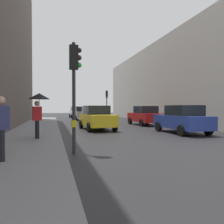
{
  "coord_description": "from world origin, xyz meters",
  "views": [
    {
      "loc": [
        -5.74,
        -7.91,
        1.61
      ],
      "look_at": [
        -1.88,
        6.36,
        1.32
      ],
      "focal_mm": 35.2,
      "sensor_mm": 36.0,
      "label": 1
    }
  ],
  "objects": [
    {
      "name": "car_green_estate",
      "position": [
        -2.02,
        14.07,
        0.88
      ],
      "size": [
        2.15,
        4.27,
        1.76
      ],
      "color": "#2D6038",
      "rests_on": "ground"
    },
    {
      "name": "car_silver_hatchback",
      "position": [
        -2.11,
        20.49,
        0.88
      ],
      "size": [
        2.12,
        4.25,
        1.76
      ],
      "color": "#BCBCC1",
      "rests_on": "ground"
    },
    {
      "name": "traffic_light_near_left",
      "position": [
        -4.99,
        -0.1,
        2.69
      ],
      "size": [
        0.43,
        0.25,
        3.9
      ],
      "color": "#2D2D2D",
      "rests_on": "ground"
    },
    {
      "name": "car_red_sedan",
      "position": [
        2.49,
        10.9,
        0.88
      ],
      "size": [
        2.11,
        4.25,
        1.76
      ],
      "color": "red",
      "rests_on": "ground"
    },
    {
      "name": "building_facade_right",
      "position": [
        11.32,
        15.23,
        4.5
      ],
      "size": [
        12.0,
        33.9,
        8.99
      ],
      "primitive_type": "cube",
      "color": "#B2ADA3",
      "rests_on": "ground"
    },
    {
      "name": "car_blue_van",
      "position": [
        2.12,
        4.24,
        0.88
      ],
      "size": [
        2.06,
        4.22,
        1.76
      ],
      "color": "navy",
      "rests_on": "ground"
    },
    {
      "name": "car_white_compact",
      "position": [
        -2.07,
        27.67,
        0.88
      ],
      "size": [
        2.13,
        4.26,
        1.76
      ],
      "color": "silver",
      "rests_on": "ground"
    },
    {
      "name": "traffic_light_far_median",
      "position": [
        0.84,
        18.93,
        2.63
      ],
      "size": [
        0.25,
        0.43,
        3.82
      ],
      "color": "#2D2D2D",
      "rests_on": "ground"
    },
    {
      "name": "ground_plane",
      "position": [
        0.0,
        0.0,
        0.0
      ],
      "size": [
        120.0,
        120.0,
        0.0
      ],
      "primitive_type": "plane",
      "color": "#28282B"
    },
    {
      "name": "pedestrian_with_umbrella",
      "position": [
        -6.39,
        3.0,
        1.84
      ],
      "size": [
        1.0,
        1.0,
        2.14
      ],
      "color": "black",
      "rests_on": "sidewalk_kerb"
    },
    {
      "name": "car_yellow_taxi",
      "position": [
        -2.64,
        7.85,
        0.88
      ],
      "size": [
        2.26,
        4.32,
        1.76
      ],
      "color": "yellow",
      "rests_on": "ground"
    },
    {
      "name": "sidewalk_kerb",
      "position": [
        -6.84,
        6.0,
        0.08
      ],
      "size": [
        3.04,
        40.0,
        0.16
      ],
      "primitive_type": "cube",
      "color": "gray",
      "rests_on": "ground"
    }
  ]
}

